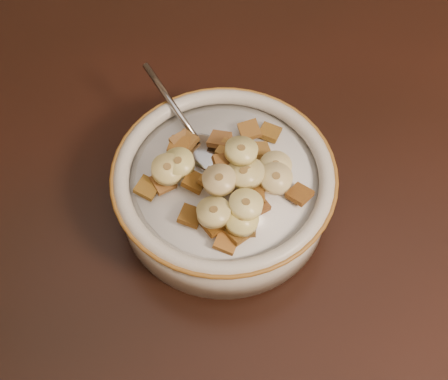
{
  "coord_description": "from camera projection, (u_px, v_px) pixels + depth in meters",
  "views": [
    {
      "loc": [
        -0.28,
        -0.31,
        1.31
      ],
      "look_at": [
        -0.26,
        0.02,
        0.78
      ],
      "focal_mm": 50.0,
      "sensor_mm": 36.0,
      "label": 1
    }
  ],
  "objects": [
    {
      "name": "banana_slice_8",
      "position": [
        214.0,
        212.0,
        0.56
      ],
      "size": [
        0.04,
        0.04,
        0.02
      ],
      "primitive_type": "cylinder",
      "rotation": [
        0.13,
        0.08,
        2.83
      ],
      "color": "#C9BF87",
      "rests_on": "milk"
    },
    {
      "name": "cereal_square_3",
      "position": [
        220.0,
        139.0,
        0.61
      ],
      "size": [
        0.03,
        0.03,
        0.01
      ],
      "primitive_type": "cube",
      "rotation": [
        -0.17,
        0.15,
        1.18
      ],
      "color": "brown",
      "rests_on": "milk"
    },
    {
      "name": "cereal_square_11",
      "position": [
        195.0,
        182.0,
        0.59
      ],
      "size": [
        0.03,
        0.03,
        0.01
      ],
      "primitive_type": "cube",
      "rotation": [
        0.22,
        0.18,
        1.12
      ],
      "color": "brown",
      "rests_on": "milk"
    },
    {
      "name": "cereal_square_21",
      "position": [
        214.0,
        225.0,
        0.57
      ],
      "size": [
        0.03,
        0.03,
        0.01
      ],
      "primitive_type": "cube",
      "rotation": [
        -0.05,
        0.18,
        0.56
      ],
      "color": "brown",
      "rests_on": "milk"
    },
    {
      "name": "banana_slice_2",
      "position": [
        241.0,
        151.0,
        0.58
      ],
      "size": [
        0.04,
        0.04,
        0.02
      ],
      "primitive_type": "cylinder",
      "rotation": [
        0.13,
        0.11,
        1.74
      ],
      "color": "#FFF187",
      "rests_on": "milk"
    },
    {
      "name": "cereal_square_10",
      "position": [
        270.0,
        132.0,
        0.63
      ],
      "size": [
        0.03,
        0.03,
        0.01
      ],
      "primitive_type": "cube",
      "rotation": [
        0.18,
        -0.04,
        2.67
      ],
      "color": "#966519",
      "rests_on": "milk"
    },
    {
      "name": "cereal_square_1",
      "position": [
        259.0,
        150.0,
        0.61
      ],
      "size": [
        0.02,
        0.02,
        0.01
      ],
      "primitive_type": "cube",
      "rotation": [
        -0.22,
        0.17,
        0.12
      ],
      "color": "olive",
      "rests_on": "milk"
    },
    {
      "name": "cereal_square_4",
      "position": [
        238.0,
        233.0,
        0.57
      ],
      "size": [
        0.03,
        0.03,
        0.01
      ],
      "primitive_type": "cube",
      "rotation": [
        -0.06,
        0.17,
        0.66
      ],
      "color": "#905B26",
      "rests_on": "milk"
    },
    {
      "name": "cereal_square_0",
      "position": [
        300.0,
        194.0,
        0.59
      ],
      "size": [
        0.03,
        0.03,
        0.01
      ],
      "primitive_type": "cube",
      "rotation": [
        -0.18,
        0.09,
        0.78
      ],
      "color": "brown",
      "rests_on": "milk"
    },
    {
      "name": "banana_slice_1",
      "position": [
        168.0,
        169.0,
        0.59
      ],
      "size": [
        0.04,
        0.04,
        0.02
      ],
      "primitive_type": "cylinder",
      "rotation": [
        0.11,
        -0.09,
        1.79
      ],
      "color": "#C9BB7A",
      "rests_on": "milk"
    },
    {
      "name": "spoon",
      "position": [
        206.0,
        153.0,
        0.62
      ],
      "size": [
        0.06,
        0.06,
        0.01
      ],
      "primitive_type": "ellipsoid",
      "rotation": [
        0.0,
        0.0,
        3.66
      ],
      "color": "gray",
      "rests_on": "cereal_bowl"
    },
    {
      "name": "cereal_square_16",
      "position": [
        225.0,
        164.0,
        0.59
      ],
      "size": [
        0.02,
        0.02,
        0.01
      ],
      "primitive_type": "cube",
      "rotation": [
        0.24,
        -0.16,
        1.79
      ],
      "color": "brown",
      "rests_on": "milk"
    },
    {
      "name": "cereal_square_7",
      "position": [
        254.0,
        194.0,
        0.58
      ],
      "size": [
        0.02,
        0.02,
        0.01
      ],
      "primitive_type": "cube",
      "rotation": [
        -0.25,
        -0.13,
        1.55
      ],
      "color": "brown",
      "rests_on": "milk"
    },
    {
      "name": "banana_slice_4",
      "position": [
        242.0,
        219.0,
        0.56
      ],
      "size": [
        0.04,
        0.04,
        0.01
      ],
      "primitive_type": "cylinder",
      "rotation": [
        -0.04,
        -0.1,
        2.42
      ],
      "color": "#CEC380",
      "rests_on": "milk"
    },
    {
      "name": "milk",
      "position": [
        224.0,
        179.0,
        0.61
      ],
      "size": [
        0.17,
        0.17,
        0.0
      ],
      "primitive_type": "cylinder",
      "color": "white",
      "rests_on": "cereal_bowl"
    },
    {
      "name": "banana_slice_6",
      "position": [
        275.0,
        167.0,
        0.59
      ],
      "size": [
        0.04,
        0.04,
        0.01
      ],
      "primitive_type": "cylinder",
      "rotation": [
        0.02,
        -0.13,
        1.21
      ],
      "color": "#F3D68D",
      "rests_on": "milk"
    },
    {
      "name": "banana_slice_5",
      "position": [
        246.0,
        205.0,
        0.56
      ],
      "size": [
        0.04,
        0.04,
        0.01
      ],
      "primitive_type": "cylinder",
      "rotation": [
        0.12,
        0.04,
        1.97
      ],
      "color": "#FFF49F",
      "rests_on": "milk"
    },
    {
      "name": "cereal_square_14",
      "position": [
        186.0,
        141.0,
        0.62
      ],
      "size": [
        0.03,
        0.03,
        0.01
      ],
      "primitive_type": "cube",
      "rotation": [
        -0.23,
        0.13,
        2.39
      ],
      "color": "brown",
      "rests_on": "milk"
    },
    {
      "name": "cereal_square_22",
      "position": [
        179.0,
        145.0,
        0.61
      ],
      "size": [
        0.03,
        0.03,
        0.01
      ],
      "primitive_type": "cube",
      "rotation": [
        0.01,
        0.16,
        2.83
      ],
      "color": "brown",
      "rests_on": "milk"
    },
    {
      "name": "cereal_square_13",
      "position": [
        226.0,
        242.0,
        0.56
      ],
      "size": [
        0.03,
        0.03,
        0.01
      ],
      "primitive_type": "cube",
      "rotation": [
        0.18,
        0.0,
        1.16
      ],
      "color": "#9D5C28",
      "rests_on": "milk"
    },
    {
      "name": "cereal_square_9",
      "position": [
        241.0,
        158.0,
        0.6
      ],
      "size": [
        0.02,
        0.02,
        0.01
      ],
      "primitive_type": "cube",
      "rotation": [
        -0.08,
        0.07,
        1.83
      ],
      "color": "brown",
      "rests_on": "milk"
    },
    {
      "name": "cereal_square_8",
      "position": [
        183.0,
        142.0,
        0.62
      ],
      "size": [
        0.03,
        0.03,
        0.01
      ],
      "primitive_type": "cube",
      "rotation": [
        -0.03,
        -0.16,
        2.13
      ],
      "color": "olive",
      "rests_on": "milk"
    },
    {
      "name": "banana_slice_0",
      "position": [
        243.0,
        174.0,
        0.58
      ],
      "size": [
        0.04,
        0.04,
        0.01
      ],
      "primitive_type": "cylinder",
      "rotation": [
        -0.13,
        0.02,
        0.55
      ],
      "color": "#CDBB74",
      "rests_on": "milk"
    },
    {
      "name": "banana_slice_3",
      "position": [
        248.0,
        173.0,
        0.58
      ],
      "size": [
        0.04,
        0.04,
        0.01
      ],
      "primitive_type": "cylinder",
      "rotation": [
        -0.02,
        0.01,
        0.33
      ],
      "color": "#D0BC7E",
      "rests_on": "milk"
    },
    {
      "name": "cereal_square_12",
      "position": [
        147.0,
        188.0,
        0.59
      ],
      "size": [
        0.03,
        0.03,
        0.01
      ],
      "primitive_type": "cube",
      "rotation": [
        0.17,
        0.02,
        1.06
      ],
      "color": "brown",
      "rests_on": "milk"
    },
    {
      "name": "cereal_square_6",
      "position": [
        229.0,
        149.0,
        0.6
      ],
      "size": [
        0.03,
        0.03,
        0.01
      ],
      "primitive_type": "cube",
      "rotation": [
        -0.16,
        -0.01,
        1.03
      ],
      "color": "#9C6924",
      "rests_on": "milk"
    },
    {
      "name": "cereal_square_19",
      "position": [
        245.0,
        227.0,
        0.57
      ],
      "size": [
        0.02,
        0.02,
        0.01
      ],
      "primitive_type": "cube",
      "rotation": [
        -0.24,
        0.13,
        1.44
      ],
      "color": "brown",
      "rests_on": "milk"
    },
    {
      "name": "cereal_square_18",
      "position": [
        212.0,
        180.0,
        0.58
      ],
      "size": [
        0.03,
        0.03,
        0.01
      ],
      "primitive_type": "cube",
      "rotation": [
        0.12,
        -0.13,
        2.54
      ],
      "color": "brown",
      "rests_on": "milk"
    },
    {
      "name": "banana_slice_10",
      "position": [
        219.0,
        180.0,
        0.57
      ],
      "size": [
        0.03,
        0.03,
        0.01
      ],
      "primitive_type": "cylinder",
      "rotation": [
        -0.1,
        0.04,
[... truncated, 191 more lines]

